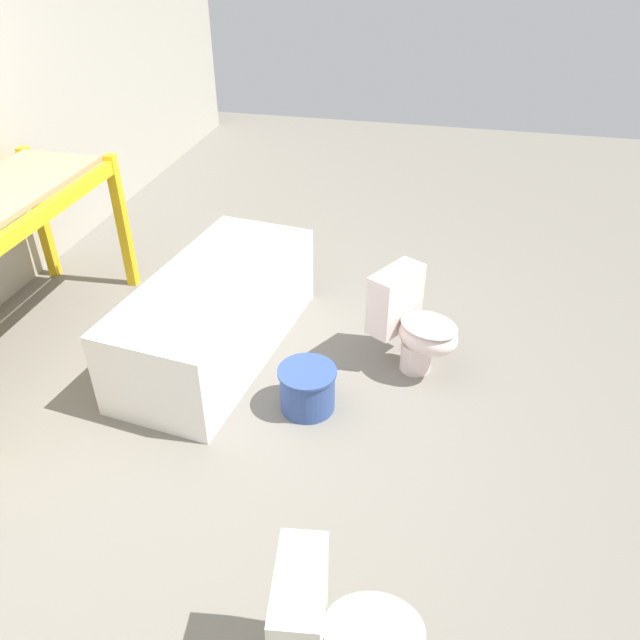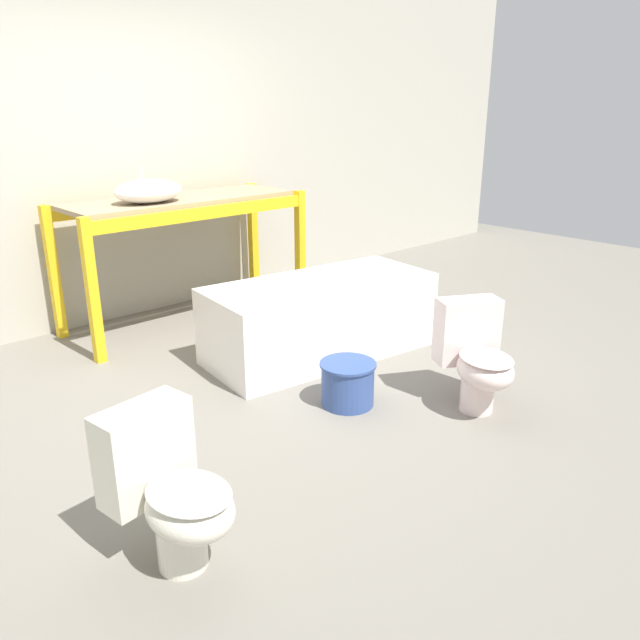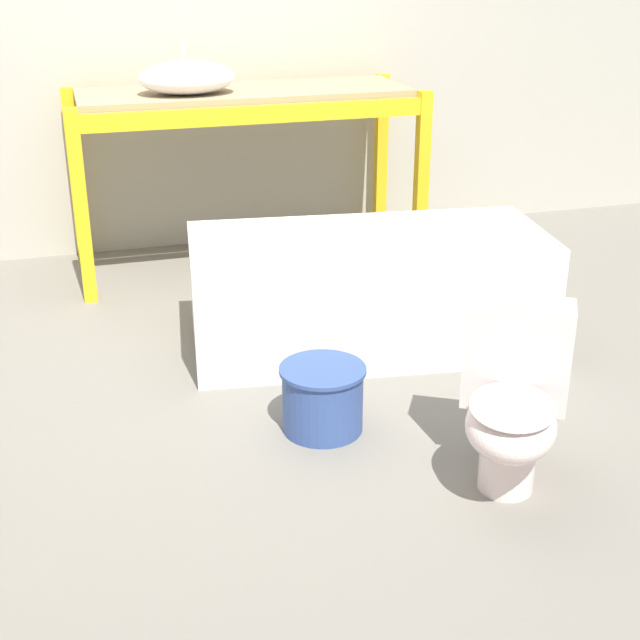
% 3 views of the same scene
% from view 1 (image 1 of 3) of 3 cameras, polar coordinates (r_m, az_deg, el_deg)
% --- Properties ---
extents(ground_plane, '(12.00, 12.00, 0.00)m').
position_cam_1_polar(ground_plane, '(3.72, -11.74, -8.82)').
color(ground_plane, slate).
extents(bathtub_main, '(1.72, 0.91, 0.56)m').
position_cam_1_polar(bathtub_main, '(4.04, -9.48, 1.08)').
color(bathtub_main, white).
rests_on(bathtub_main, ground_plane).
extents(toilet_near, '(0.56, 0.63, 0.64)m').
position_cam_1_polar(toilet_near, '(3.87, 8.49, -0.21)').
color(toilet_near, silver).
rests_on(toilet_near, ground_plane).
extents(toilet_far, '(0.41, 0.58, 0.64)m').
position_cam_1_polar(toilet_far, '(2.47, 1.92, -26.59)').
color(toilet_far, silver).
rests_on(toilet_far, ground_plane).
extents(bucket_white, '(0.34, 0.34, 0.27)m').
position_cam_1_polar(bucket_white, '(3.63, -1.17, -6.22)').
color(bucket_white, '#334C8C').
rests_on(bucket_white, ground_plane).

